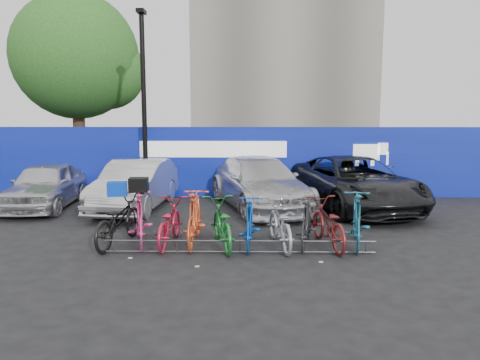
{
  "coord_description": "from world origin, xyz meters",
  "views": [
    {
      "loc": [
        0.13,
        -9.94,
        2.93
      ],
      "look_at": [
        -0.03,
        2.0,
        1.17
      ],
      "focal_mm": 35.0,
      "sensor_mm": 36.0,
      "label": 1
    }
  ],
  "objects_px": {
    "bike_3": "(194,218)",
    "bike_9": "(357,219)",
    "lamppost": "(144,101)",
    "bike_7": "(306,223)",
    "bike_1": "(140,218)",
    "car_1": "(136,185)",
    "bike_rack": "(240,246)",
    "car_0": "(46,185)",
    "bike_0": "(118,220)",
    "bike_6": "(279,224)",
    "car_3": "(354,183)",
    "bike_2": "(169,222)",
    "car_2": "(259,183)",
    "bike_8": "(328,223)",
    "tree": "(82,60)",
    "bike_5": "(250,222)",
    "bike_4": "(221,223)"
  },
  "relations": [
    {
      "from": "tree",
      "to": "bike_6",
      "type": "distance_m",
      "value": 13.47
    },
    {
      "from": "lamppost",
      "to": "bike_6",
      "type": "height_order",
      "value": "lamppost"
    },
    {
      "from": "bike_rack",
      "to": "bike_6",
      "type": "relative_size",
      "value": 2.84
    },
    {
      "from": "bike_0",
      "to": "bike_rack",
      "type": "bearing_deg",
      "value": 177.83
    },
    {
      "from": "bike_rack",
      "to": "bike_4",
      "type": "height_order",
      "value": "bike_4"
    },
    {
      "from": "bike_1",
      "to": "car_1",
      "type": "bearing_deg",
      "value": -89.77
    },
    {
      "from": "bike_3",
      "to": "bike_9",
      "type": "xyz_separation_m",
      "value": [
        3.54,
        -0.06,
        -0.0
      ]
    },
    {
      "from": "bike_2",
      "to": "bike_5",
      "type": "height_order",
      "value": "bike_5"
    },
    {
      "from": "tree",
      "to": "car_2",
      "type": "height_order",
      "value": "tree"
    },
    {
      "from": "car_3",
      "to": "bike_9",
      "type": "height_order",
      "value": "car_3"
    },
    {
      "from": "bike_7",
      "to": "bike_8",
      "type": "distance_m",
      "value": 0.45
    },
    {
      "from": "bike_3",
      "to": "bike_0",
      "type": "bearing_deg",
      "value": 1.65
    },
    {
      "from": "lamppost",
      "to": "bike_5",
      "type": "bearing_deg",
      "value": -58.1
    },
    {
      "from": "bike_6",
      "to": "tree",
      "type": "bearing_deg",
      "value": -62.15
    },
    {
      "from": "lamppost",
      "to": "car_3",
      "type": "distance_m",
      "value": 7.18
    },
    {
      "from": "car_1",
      "to": "bike_5",
      "type": "height_order",
      "value": "car_1"
    },
    {
      "from": "bike_3",
      "to": "bike_6",
      "type": "distance_m",
      "value": 1.86
    },
    {
      "from": "car_0",
      "to": "bike_0",
      "type": "bearing_deg",
      "value": -54.01
    },
    {
      "from": "bike_3",
      "to": "bike_4",
      "type": "height_order",
      "value": "bike_3"
    },
    {
      "from": "car_0",
      "to": "bike_6",
      "type": "xyz_separation_m",
      "value": [
        6.83,
        -4.11,
        -0.18
      ]
    },
    {
      "from": "car_0",
      "to": "bike_9",
      "type": "xyz_separation_m",
      "value": [
        8.52,
        -4.03,
        -0.1
      ]
    },
    {
      "from": "car_2",
      "to": "bike_9",
      "type": "height_order",
      "value": "car_2"
    },
    {
      "from": "tree",
      "to": "car_2",
      "type": "distance_m",
      "value": 10.31
    },
    {
      "from": "car_2",
      "to": "bike_1",
      "type": "relative_size",
      "value": 2.64
    },
    {
      "from": "bike_5",
      "to": "bike_8",
      "type": "distance_m",
      "value": 1.69
    },
    {
      "from": "bike_1",
      "to": "bike_7",
      "type": "bearing_deg",
      "value": 164.35
    },
    {
      "from": "bike_0",
      "to": "bike_9",
      "type": "xyz_separation_m",
      "value": [
        5.22,
        -0.05,
        0.05
      ]
    },
    {
      "from": "bike_9",
      "to": "bike_1",
      "type": "bearing_deg",
      "value": 9.7
    },
    {
      "from": "bike_4",
      "to": "bike_5",
      "type": "bearing_deg",
      "value": 168.74
    },
    {
      "from": "tree",
      "to": "bike_1",
      "type": "height_order",
      "value": "tree"
    },
    {
      "from": "car_3",
      "to": "bike_2",
      "type": "relative_size",
      "value": 2.93
    },
    {
      "from": "car_3",
      "to": "bike_8",
      "type": "height_order",
      "value": "car_3"
    },
    {
      "from": "bike_0",
      "to": "bike_1",
      "type": "relative_size",
      "value": 1.06
    },
    {
      "from": "car_0",
      "to": "bike_7",
      "type": "xyz_separation_m",
      "value": [
        7.43,
        -4.04,
        -0.17
      ]
    },
    {
      "from": "car_1",
      "to": "bike_6",
      "type": "height_order",
      "value": "car_1"
    },
    {
      "from": "bike_7",
      "to": "bike_8",
      "type": "relative_size",
      "value": 0.88
    },
    {
      "from": "lamppost",
      "to": "bike_rack",
      "type": "xyz_separation_m",
      "value": [
        3.2,
        -6.0,
        -3.11
      ]
    },
    {
      "from": "car_2",
      "to": "bike_5",
      "type": "relative_size",
      "value": 2.89
    },
    {
      "from": "tree",
      "to": "bike_5",
      "type": "xyz_separation_m",
      "value": [
        6.98,
        -10.13,
        -4.52
      ]
    },
    {
      "from": "bike_rack",
      "to": "bike_7",
      "type": "bearing_deg",
      "value": 22.59
    },
    {
      "from": "lamppost",
      "to": "bike_7",
      "type": "xyz_separation_m",
      "value": [
        4.65,
        -5.4,
        -2.74
      ]
    },
    {
      "from": "bike_8",
      "to": "bike_0",
      "type": "bearing_deg",
      "value": -11.32
    },
    {
      "from": "car_2",
      "to": "bike_9",
      "type": "bearing_deg",
      "value": -81.85
    },
    {
      "from": "car_2",
      "to": "bike_7",
      "type": "bearing_deg",
      "value": -95.16
    },
    {
      "from": "bike_2",
      "to": "car_2",
      "type": "bearing_deg",
      "value": -113.06
    },
    {
      "from": "tree",
      "to": "bike_9",
      "type": "distance_m",
      "value": 14.41
    },
    {
      "from": "bike_rack",
      "to": "bike_2",
      "type": "bearing_deg",
      "value": 156.92
    },
    {
      "from": "bike_5",
      "to": "bike_9",
      "type": "xyz_separation_m",
      "value": [
        2.33,
        0.08,
        0.06
      ]
    },
    {
      "from": "bike_3",
      "to": "bike_8",
      "type": "bearing_deg",
      "value": 178.78
    },
    {
      "from": "bike_4",
      "to": "bike_6",
      "type": "distance_m",
      "value": 1.25
    }
  ]
}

